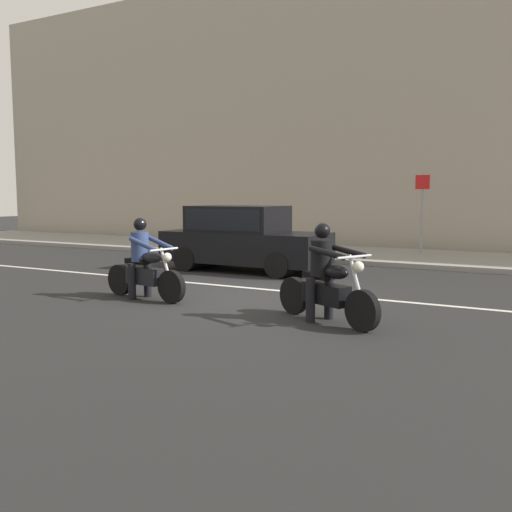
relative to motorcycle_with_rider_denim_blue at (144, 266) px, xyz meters
The scene contains 8 objects.
ground_plane 2.03m from the motorcycle_with_rider_denim_blue, 37.92° to the left, with size 80.00×80.00×0.00m, color black.
sidewalk_slab 9.32m from the motorcycle_with_rider_denim_blue, 80.63° to the left, with size 40.00×4.40×0.14m, color gray.
building_facade 13.51m from the motorcycle_with_rider_denim_blue, 83.13° to the left, with size 40.00×1.40×10.68m, color #A89E8E.
lane_marking_stripe 2.56m from the motorcycle_with_rider_denim_blue, 56.93° to the left, with size 18.00×0.14×0.01m, color silver.
motorcycle_with_rider_denim_blue is the anchor object (origin of this frame).
motorcycle_with_rider_black_leather 3.83m from the motorcycle_with_rider_denim_blue, ahead, with size 2.03×1.10×1.57m.
parked_sedan_black 4.48m from the motorcycle_with_rider_denim_blue, 94.86° to the left, with size 4.38×1.82×1.72m.
street_sign_post 10.19m from the motorcycle_with_rider_denim_blue, 72.00° to the left, with size 0.44×0.08×2.51m.
Camera 1 is at (5.59, -9.66, 2.02)m, focal length 39.75 mm.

